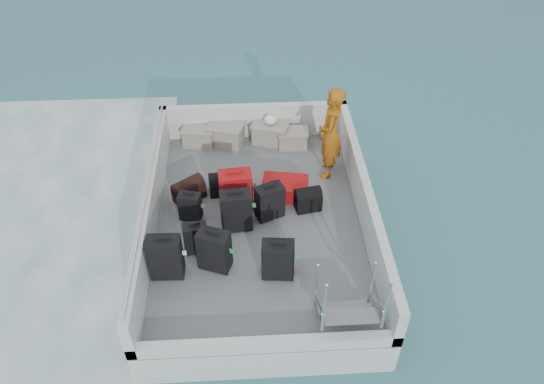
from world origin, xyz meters
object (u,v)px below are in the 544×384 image
Objects in this scene: suitcase_2 at (190,207)px; suitcase_6 at (278,260)px; suitcase_7 at (270,202)px; suitcase_0 at (166,258)px; crate_1 at (226,135)px; suitcase_5 at (236,191)px; crate_2 at (271,133)px; suitcase_8 at (285,188)px; suitcase_4 at (236,211)px; suitcase_3 at (214,251)px; crate_3 at (293,139)px; suitcase_1 at (196,239)px; crate_0 at (199,136)px; passenger at (330,133)px.

suitcase_2 is 0.79× the size of suitcase_6.
suitcase_7 is (1.30, -0.02, 0.06)m from suitcase_2.
suitcase_0 is 1.17× the size of crate_1.
crate_2 is at bearing 64.69° from suitcase_5.
suitcase_2 is 0.70× the size of suitcase_5.
suitcase_8 is 1.91m from crate_1.
suitcase_2 is 0.71× the size of suitcase_4.
suitcase_3 reaches higher than crate_3.
crate_1 is at bearing 180.00° from crate_2.
suitcase_1 is 0.87× the size of suitcase_7.
suitcase_4 is 1.26× the size of crate_0.
suitcase_0 reaches higher than crate_2.
crate_2 is at bearing 0.00° from crate_1.
suitcase_6 is 2.65m from passenger.
crate_2 is at bearing 15.99° from suitcase_8.
suitcase_7 is at bearing 97.61° from suitcase_6.
crate_3 is (0.26, 1.43, 0.01)m from suitcase_8.
suitcase_6 is (1.22, -0.55, 0.05)m from suitcase_1.
suitcase_3 is at bearing -55.79° from suitcase_2.
suitcase_4 is 1.14m from suitcase_8.
suitcase_2 is 2.54m from crate_2.
suitcase_2 is at bearing -124.18° from crate_2.
crate_2 is at bearing 157.51° from crate_3.
suitcase_5 reaches higher than suitcase_8.
crate_3 is (1.85, 1.93, -0.10)m from suitcase_2.
suitcase_0 is at bearing -124.24° from crate_3.
crate_3 is (1.82, -0.18, -0.01)m from crate_0.
suitcase_3 is (0.30, -0.34, 0.08)m from suitcase_1.
suitcase_7 reaches higher than suitcase_1.
suitcase_6 is 1.14× the size of crate_0.
crate_1 is 0.99× the size of crate_2.
suitcase_0 is 1.30× the size of crate_0.
crate_3 is at bearing 86.02° from suitcase_3.
suitcase_0 reaches higher than crate_3.
suitcase_2 is 1.16m from suitcase_3.
suitcase_5 is 0.43× the size of passenger.
suitcase_0 is 1.00× the size of suitcase_5.
passenger is at bearing -28.86° from crate_1.
suitcase_2 is (0.27, 1.19, -0.11)m from suitcase_0.
crate_1 is (0.56, 2.10, -0.07)m from suitcase_2.
suitcase_3 is 1.31× the size of crate_3.
suitcase_4 reaches higher than suitcase_7.
suitcase_2 is 0.80× the size of crate_2.
suitcase_3 is 0.41× the size of passenger.
suitcase_6 is at bearing -30.92° from suitcase_2.
crate_3 is (0.55, 1.95, -0.15)m from suitcase_7.
crate_0 is 2.68m from passenger.
suitcase_4 is 2.47m from crate_0.
suitcase_5 is 1.93m from passenger.
crate_2 is (0.68, 1.88, -0.18)m from suitcase_5.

